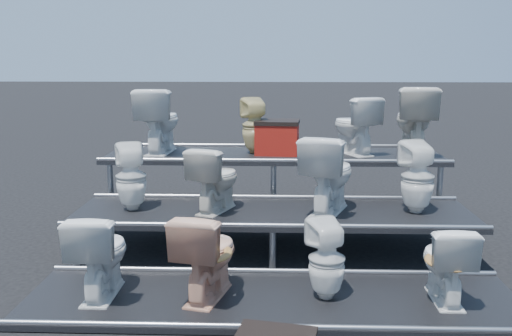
{
  "coord_description": "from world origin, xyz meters",
  "views": [
    {
      "loc": [
        0.02,
        -5.86,
        2.09
      ],
      "look_at": [
        -0.18,
        0.1,
        0.91
      ],
      "focal_mm": 40.0,
      "sensor_mm": 36.0,
      "label": 1
    }
  ],
  "objects_px": {
    "toilet_0": "(100,253)",
    "toilet_8": "(159,121)",
    "toilet_1": "(207,254)",
    "toilet_10": "(354,125)",
    "toilet_5": "(215,179)",
    "toilet_2": "(327,259)",
    "toilet_6": "(329,174)",
    "red_crate": "(277,139)",
    "toilet_7": "(418,177)",
    "toilet_11": "(414,120)",
    "toilet_3": "(446,262)",
    "toilet_9": "(255,126)",
    "toilet_4": "(131,177)"
  },
  "relations": [
    {
      "from": "toilet_0",
      "to": "toilet_8",
      "type": "bearing_deg",
      "value": -89.99
    },
    {
      "from": "toilet_1",
      "to": "toilet_10",
      "type": "bearing_deg",
      "value": -106.96
    },
    {
      "from": "toilet_0",
      "to": "toilet_5",
      "type": "height_order",
      "value": "toilet_5"
    },
    {
      "from": "toilet_0",
      "to": "toilet_2",
      "type": "bearing_deg",
      "value": -179.86
    },
    {
      "from": "toilet_6",
      "to": "red_crate",
      "type": "distance_m",
      "value": 1.39
    },
    {
      "from": "toilet_8",
      "to": "toilet_7",
      "type": "bearing_deg",
      "value": 160.54
    },
    {
      "from": "toilet_6",
      "to": "toilet_11",
      "type": "relative_size",
      "value": 0.96
    },
    {
      "from": "toilet_3",
      "to": "toilet_9",
      "type": "distance_m",
      "value": 3.21
    },
    {
      "from": "toilet_5",
      "to": "toilet_11",
      "type": "distance_m",
      "value": 2.74
    },
    {
      "from": "toilet_1",
      "to": "toilet_11",
      "type": "distance_m",
      "value": 3.57
    },
    {
      "from": "toilet_1",
      "to": "toilet_4",
      "type": "xyz_separation_m",
      "value": [
        -0.96,
        1.3,
        0.38
      ]
    },
    {
      "from": "toilet_11",
      "to": "toilet_7",
      "type": "bearing_deg",
      "value": 83.47
    },
    {
      "from": "toilet_0",
      "to": "toilet_10",
      "type": "xyz_separation_m",
      "value": [
        2.47,
        2.6,
        0.79
      ]
    },
    {
      "from": "toilet_6",
      "to": "toilet_9",
      "type": "distance_m",
      "value": 1.58
    },
    {
      "from": "toilet_7",
      "to": "toilet_11",
      "type": "relative_size",
      "value": 0.88
    },
    {
      "from": "toilet_5",
      "to": "toilet_9",
      "type": "bearing_deg",
      "value": -84.4
    },
    {
      "from": "toilet_2",
      "to": "toilet_8",
      "type": "xyz_separation_m",
      "value": [
        -1.92,
        2.6,
        0.87
      ]
    },
    {
      "from": "toilet_3",
      "to": "red_crate",
      "type": "xyz_separation_m",
      "value": [
        -1.41,
        2.57,
        0.65
      ]
    },
    {
      "from": "toilet_5",
      "to": "toilet_10",
      "type": "xyz_separation_m",
      "value": [
        1.62,
        1.3,
        0.42
      ]
    },
    {
      "from": "toilet_8",
      "to": "toilet_3",
      "type": "bearing_deg",
      "value": 142.42
    },
    {
      "from": "toilet_9",
      "to": "toilet_1",
      "type": "bearing_deg",
      "value": 63.6
    },
    {
      "from": "toilet_1",
      "to": "toilet_5",
      "type": "xyz_separation_m",
      "value": [
        -0.06,
        1.3,
        0.37
      ]
    },
    {
      "from": "toilet_1",
      "to": "toilet_11",
      "type": "bearing_deg",
      "value": -117.53
    },
    {
      "from": "toilet_10",
      "to": "toilet_11",
      "type": "bearing_deg",
      "value": 155.12
    },
    {
      "from": "toilet_9",
      "to": "toilet_5",
      "type": "bearing_deg",
      "value": 54.52
    },
    {
      "from": "toilet_5",
      "to": "toilet_11",
      "type": "bearing_deg",
      "value": -129.81
    },
    {
      "from": "toilet_1",
      "to": "toilet_4",
      "type": "bearing_deg",
      "value": -39.59
    },
    {
      "from": "toilet_3",
      "to": "red_crate",
      "type": "distance_m",
      "value": 3.0
    },
    {
      "from": "toilet_3",
      "to": "toilet_10",
      "type": "bearing_deg",
      "value": -80.01
    },
    {
      "from": "toilet_2",
      "to": "toilet_4",
      "type": "height_order",
      "value": "toilet_4"
    },
    {
      "from": "toilet_6",
      "to": "toilet_7",
      "type": "distance_m",
      "value": 0.93
    },
    {
      "from": "toilet_8",
      "to": "toilet_9",
      "type": "bearing_deg",
      "value": -175.8
    },
    {
      "from": "toilet_5",
      "to": "toilet_8",
      "type": "bearing_deg",
      "value": -35.53
    },
    {
      "from": "toilet_8",
      "to": "toilet_11",
      "type": "xyz_separation_m",
      "value": [
        3.21,
        0.0,
        0.02
      ]
    },
    {
      "from": "toilet_0",
      "to": "toilet_9",
      "type": "distance_m",
      "value": 2.98
    },
    {
      "from": "toilet_0",
      "to": "toilet_3",
      "type": "bearing_deg",
      "value": -179.86
    },
    {
      "from": "toilet_2",
      "to": "toilet_6",
      "type": "relative_size",
      "value": 0.83
    },
    {
      "from": "toilet_7",
      "to": "toilet_6",
      "type": "bearing_deg",
      "value": -14.45
    },
    {
      "from": "toilet_2",
      "to": "toilet_5",
      "type": "distance_m",
      "value": 1.73
    },
    {
      "from": "toilet_2",
      "to": "toilet_6",
      "type": "distance_m",
      "value": 1.39
    },
    {
      "from": "toilet_6",
      "to": "toilet_11",
      "type": "bearing_deg",
      "value": -111.21
    },
    {
      "from": "toilet_8",
      "to": "toilet_11",
      "type": "bearing_deg",
      "value": -175.8
    },
    {
      "from": "toilet_3",
      "to": "toilet_4",
      "type": "bearing_deg",
      "value": -23.34
    },
    {
      "from": "toilet_8",
      "to": "toilet_6",
      "type": "bearing_deg",
      "value": 151.7
    },
    {
      "from": "toilet_0",
      "to": "toilet_7",
      "type": "bearing_deg",
      "value": -156.24
    },
    {
      "from": "toilet_4",
      "to": "toilet_10",
      "type": "height_order",
      "value": "toilet_10"
    },
    {
      "from": "toilet_6",
      "to": "toilet_10",
      "type": "height_order",
      "value": "toilet_10"
    },
    {
      "from": "toilet_2",
      "to": "red_crate",
      "type": "height_order",
      "value": "red_crate"
    },
    {
      "from": "toilet_4",
      "to": "red_crate",
      "type": "distance_m",
      "value": 2.01
    },
    {
      "from": "toilet_2",
      "to": "toilet_7",
      "type": "distance_m",
      "value": 1.73
    }
  ]
}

